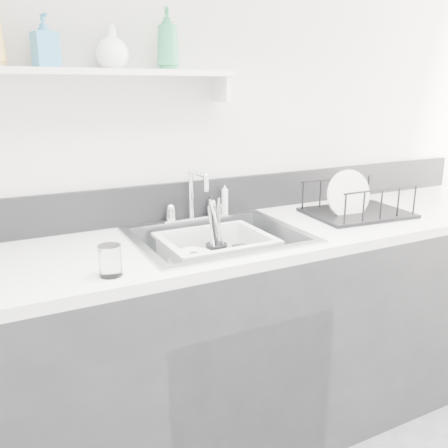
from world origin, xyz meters
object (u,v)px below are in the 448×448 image
wash_tub (216,256)px  dish_rack (358,198)px  counter_run (218,343)px  sink (218,258)px

wash_tub → dish_rack: 0.72m
counter_run → dish_rack: 0.88m
sink → wash_tub: (-0.00, 0.02, 0.00)m
sink → counter_run: bearing=0.0°
sink → wash_tub: bearing=96.5°
wash_tub → dish_rack: size_ratio=0.95×
counter_run → wash_tub: bearing=96.5°
counter_run → dish_rack: (0.69, 0.00, 0.54)m
counter_run → sink: sink is taller
counter_run → sink: (0.00, 0.00, 0.37)m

